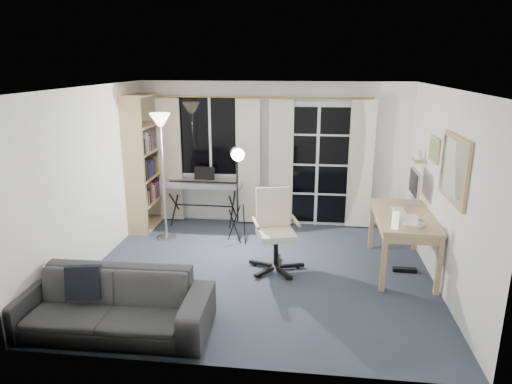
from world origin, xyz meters
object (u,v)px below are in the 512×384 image
(monitor, at_px, (415,184))
(sofa, at_px, (108,295))
(bookshelf, at_px, (142,165))
(office_chair, at_px, (274,222))
(torchiere_lamp, at_px, (161,139))
(mug, at_px, (421,223))
(studio_light, at_px, (237,165))
(desk, at_px, (404,221))
(keyboard_piano, at_px, (203,185))

(monitor, distance_m, sofa, 4.22)
(bookshelf, bearing_deg, sofa, -77.38)
(office_chair, bearing_deg, torchiere_lamp, 138.46)
(sofa, bearing_deg, mug, 21.29)
(studio_light, relative_size, monitor, 2.75)
(bookshelf, xyz_separation_m, office_chair, (2.31, -1.37, -0.41))
(monitor, bearing_deg, torchiere_lamp, 177.01)
(desk, bearing_deg, bookshelf, 163.88)
(mug, distance_m, sofa, 3.66)
(desk, bearing_deg, monitor, 67.39)
(monitor, bearing_deg, keyboard_piano, 165.12)
(desk, relative_size, monitor, 2.61)
(bookshelf, distance_m, studio_light, 1.82)
(office_chair, height_order, monitor, monitor)
(bookshelf, bearing_deg, mug, -23.77)
(monitor, bearing_deg, mug, -94.83)
(keyboard_piano, height_order, mug, keyboard_piano)
(studio_light, xyz_separation_m, monitor, (2.51, -0.17, -0.16))
(office_chair, bearing_deg, keyboard_piano, 115.06)
(bookshelf, xyz_separation_m, studio_light, (1.70, -0.62, 0.18))
(torchiere_lamp, height_order, monitor, torchiere_lamp)
(desk, distance_m, monitor, 0.63)
(torchiere_lamp, relative_size, keyboard_piano, 1.53)
(torchiere_lamp, distance_m, office_chair, 2.18)
(torchiere_lamp, relative_size, desk, 1.35)
(studio_light, distance_m, monitor, 2.52)
(bookshelf, relative_size, mug, 17.45)
(bookshelf, bearing_deg, keyboard_piano, 6.51)
(torchiere_lamp, height_order, desk, torchiere_lamp)
(sofa, bearing_deg, torchiere_lamp, 93.68)
(sofa, bearing_deg, monitor, 32.93)
(mug, bearing_deg, torchiere_lamp, 161.40)
(bookshelf, bearing_deg, torchiere_lamp, -45.66)
(desk, height_order, monitor, monitor)
(desk, bearing_deg, office_chair, -174.54)
(keyboard_piano, bearing_deg, office_chair, -48.19)
(desk, bearing_deg, sofa, -149.00)
(bookshelf, relative_size, keyboard_piano, 1.72)
(keyboard_piano, xyz_separation_m, desk, (3.01, -1.36, -0.03))
(studio_light, xyz_separation_m, office_chair, (0.61, -0.75, -0.59))
(bookshelf, xyz_separation_m, torchiere_lamp, (0.53, -0.53, 0.53))
(monitor, relative_size, mug, 4.39)
(bookshelf, distance_m, desk, 4.21)
(bookshelf, height_order, studio_light, bookshelf)
(torchiere_lamp, bearing_deg, bookshelf, 135.25)
(desk, xyz_separation_m, sofa, (-3.26, -1.88, -0.27))
(monitor, bearing_deg, bookshelf, 170.43)
(studio_light, bearing_deg, desk, -32.12)
(bookshelf, bearing_deg, office_chair, -31.48)
(keyboard_piano, bearing_deg, bookshelf, -172.16)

